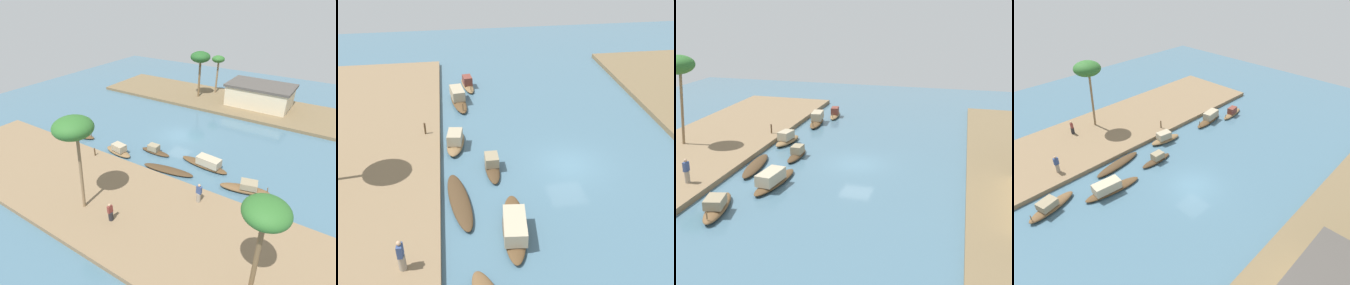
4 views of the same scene
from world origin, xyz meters
TOP-DOWN VIEW (x-y plane):
  - river_water at (0.00, 0.00)m, footprint 68.83×68.83m
  - riverbank_left at (0.00, -13.90)m, footprint 41.02×10.66m
  - riverbank_right at (0.00, 13.90)m, footprint 41.02×10.66m
  - sampan_midstream at (10.54, -6.40)m, footprint 4.56×2.20m
  - sampan_with_tall_canopy at (-0.19, -5.21)m, footprint 3.55×0.93m
  - sampan_downstream_large at (-14.07, -5.95)m, footprint 3.99×1.43m
  - sampan_foreground at (5.82, -4.71)m, footprint 5.38×1.78m
  - sampan_open_hull at (2.97, -7.47)m, footprint 5.44×1.86m
  - sampan_near_left_bank at (-10.71, -6.97)m, footprint 4.78×1.77m
  - sampan_with_red_awning at (-3.48, -7.47)m, footprint 3.73×1.68m
  - person_on_near_bank at (3.10, -15.83)m, footprint 0.42×0.43m
  - person_by_mooring at (7.79, -10.30)m, footprint 0.46×0.39m
  - mooring_post at (-4.88, -9.61)m, footprint 0.14×0.14m
  - palm_tree_left_near at (0.17, -15.60)m, footprint 2.97×2.97m

SIDE VIEW (x-z plane):
  - river_water at x=0.00m, z-range 0.00..0.00m
  - sampan_open_hull at x=2.97m, z-range 0.00..0.40m
  - riverbank_left at x=0.00m, z-range 0.00..0.42m
  - riverbank_right at x=0.00m, z-range 0.00..0.42m
  - sampan_with_tall_canopy at x=-0.19m, z-range -0.14..0.87m
  - sampan_downstream_large at x=-14.07m, z-range -0.18..0.93m
  - sampan_midstream at x=10.54m, z-range -0.15..0.96m
  - sampan_with_red_awning at x=-3.48m, z-range -0.16..1.06m
  - sampan_foreground at x=5.82m, z-range -0.12..1.08m
  - sampan_near_left_bank at x=-10.71m, z-range -0.13..1.12m
  - mooring_post at x=-4.88m, z-range 0.42..1.31m
  - person_on_near_bank at x=3.10m, z-range 0.29..1.86m
  - person_by_mooring at x=7.79m, z-range 0.33..2.09m
  - palm_tree_left_near at x=0.17m, z-range 3.43..11.27m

